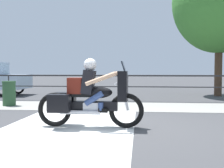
# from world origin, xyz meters

# --- Properties ---
(ground_plane) EXTENTS (120.00, 120.00, 0.00)m
(ground_plane) POSITION_xyz_m (0.00, 0.00, 0.00)
(ground_plane) COLOR #424244
(sidewalk_band) EXTENTS (44.00, 2.40, 0.01)m
(sidewalk_band) POSITION_xyz_m (0.00, 3.40, 0.01)
(sidewalk_band) COLOR #99968E
(sidewalk_band) RESTS_ON ground
(crosswalk_band) EXTENTS (2.95, 6.00, 0.01)m
(crosswalk_band) POSITION_xyz_m (-1.10, -0.20, 0.00)
(crosswalk_band) COLOR silver
(crosswalk_band) RESTS_ON ground
(fence_railing) EXTENTS (36.00, 0.05, 1.08)m
(fence_railing) POSITION_xyz_m (0.00, 5.13, 0.85)
(fence_railing) COLOR #232326
(fence_railing) RESTS_ON ground
(motorcycle) EXTENTS (2.42, 0.76, 1.56)m
(motorcycle) POSITION_xyz_m (-0.64, -0.17, 0.70)
(motorcycle) COLOR black
(motorcycle) RESTS_ON ground
(trash_bin) EXTENTS (0.47, 0.47, 0.89)m
(trash_bin) POSITION_xyz_m (-4.17, 3.23, 0.45)
(trash_bin) COLOR #284C2D
(trash_bin) RESTS_ON ground
(tree_behind_sign) EXTENTS (4.53, 4.53, 7.08)m
(tree_behind_sign) POSITION_xyz_m (4.32, 7.77, 4.58)
(tree_behind_sign) COLOR #473323
(tree_behind_sign) RESTS_ON ground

